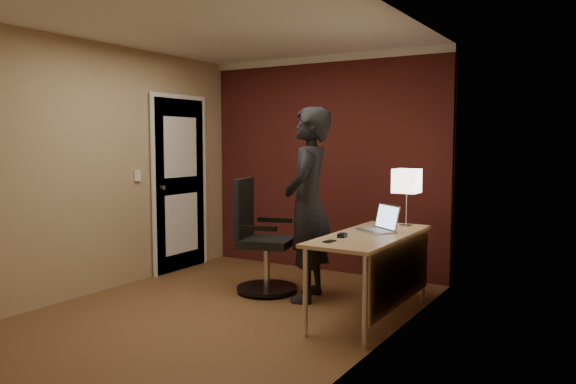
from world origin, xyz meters
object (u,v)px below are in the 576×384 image
(desk_lamp, at_px, (407,182))
(person, at_px, (308,204))
(office_chair, at_px, (260,243))
(desk, at_px, (378,250))
(phone, at_px, (329,241))
(laptop, at_px, (381,224))
(mouse, at_px, (342,235))

(desk_lamp, bearing_deg, person, -158.29)
(desk_lamp, height_order, office_chair, desk_lamp)
(desk, bearing_deg, person, 164.57)
(desk, height_order, phone, phone)
(desk_lamp, xyz_separation_m, laptop, (-0.10, -0.38, -0.35))
(desk, relative_size, person, 0.81)
(laptop, bearing_deg, desk, -74.68)
(phone, bearing_deg, desk_lamp, 82.40)
(phone, distance_m, office_chair, 1.37)
(mouse, bearing_deg, person, 132.32)
(mouse, bearing_deg, laptop, 62.95)
(mouse, relative_size, phone, 0.87)
(desk, distance_m, office_chair, 1.36)
(laptop, height_order, person, person)
(mouse, height_order, phone, mouse)
(laptop, distance_m, phone, 0.72)
(desk_lamp, height_order, laptop, desk_lamp)
(mouse, bearing_deg, desk, 44.46)
(laptop, relative_size, person, 0.23)
(desk, distance_m, person, 0.89)
(desk, height_order, laptop, laptop)
(desk_lamp, bearing_deg, office_chair, -165.55)
(desk, bearing_deg, phone, -111.40)
(office_chair, bearing_deg, laptop, -0.75)
(laptop, distance_m, mouse, 0.49)
(desk, xyz_separation_m, mouse, (-0.21, -0.27, 0.14))
(desk, height_order, office_chair, office_chair)
(desk_lamp, bearing_deg, desk, -94.57)
(mouse, relative_size, office_chair, 0.09)
(desk, relative_size, phone, 13.04)
(desk_lamp, bearing_deg, laptop, -104.35)
(desk, xyz_separation_m, office_chair, (-1.34, 0.20, -0.11))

